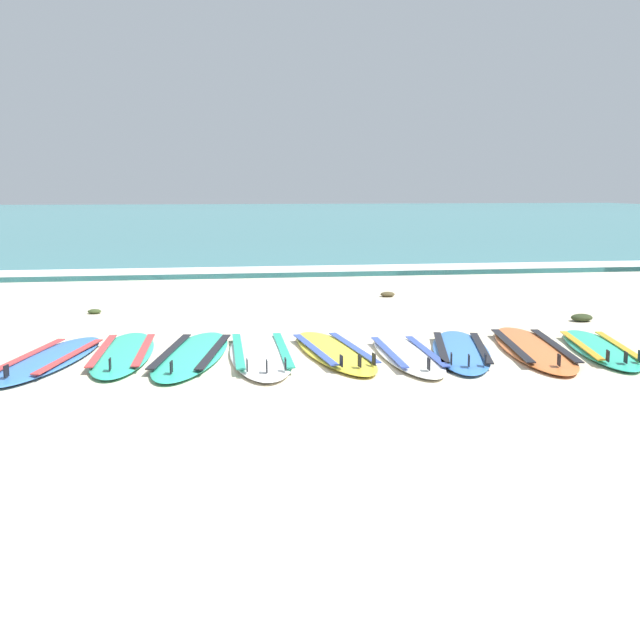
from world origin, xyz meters
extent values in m
plane|color=beige|center=(0.00, 0.00, 0.00)|extent=(80.00, 80.00, 0.00)
cube|color=teal|center=(0.00, 37.76, 0.05)|extent=(80.00, 60.00, 0.10)
cube|color=white|center=(0.00, 8.35, 0.06)|extent=(80.00, 1.18, 0.11)
ellipsoid|color=#3875CC|center=(-2.41, 0.56, 0.04)|extent=(1.15, 2.47, 0.07)
cube|color=#D13838|center=(-2.62, 0.62, 0.08)|extent=(0.48, 1.65, 0.01)
cube|color=#D13838|center=(-2.20, 0.51, 0.08)|extent=(0.48, 1.65, 0.01)
cube|color=black|center=(-2.63, -0.34, 0.12)|extent=(0.03, 0.09, 0.11)
ellipsoid|color=#2DB793|center=(-1.70, 0.74, 0.04)|extent=(0.70, 2.41, 0.07)
cube|color=#D13838|center=(-1.91, 0.75, 0.08)|extent=(0.16, 1.67, 0.01)
cube|color=#D13838|center=(-1.48, 0.73, 0.08)|extent=(0.16, 1.67, 0.01)
cube|color=black|center=(-1.74, -0.19, 0.12)|extent=(0.02, 0.09, 0.11)
ellipsoid|color=#2DB793|center=(-0.98, 0.57, 0.04)|extent=(1.11, 2.61, 0.07)
cube|color=black|center=(-1.21, 0.62, 0.08)|extent=(0.43, 1.76, 0.01)
cube|color=black|center=(-0.76, 0.53, 0.08)|extent=(0.43, 1.76, 0.01)
cube|color=black|center=(-1.17, -0.40, 0.12)|extent=(0.03, 0.09, 0.11)
ellipsoid|color=white|center=(-0.27, 0.51, 0.04)|extent=(0.72, 2.61, 0.07)
cube|color=teal|center=(-0.51, 0.52, 0.08)|extent=(0.14, 1.81, 0.01)
cube|color=teal|center=(-0.04, 0.51, 0.08)|extent=(0.14, 1.81, 0.01)
cube|color=black|center=(-0.30, -0.50, 0.12)|extent=(0.01, 0.09, 0.11)
cube|color=black|center=(-0.48, -0.43, 0.12)|extent=(0.01, 0.09, 0.11)
cube|color=black|center=(-0.12, -0.44, 0.12)|extent=(0.01, 0.09, 0.11)
ellipsoid|color=yellow|center=(0.50, 0.49, 0.04)|extent=(0.82, 2.41, 0.07)
cube|color=#334CB2|center=(0.28, 0.47, 0.08)|extent=(0.24, 1.65, 0.01)
cube|color=#334CB2|center=(0.71, 0.51, 0.08)|extent=(0.24, 1.65, 0.01)
cube|color=black|center=(0.58, -0.43, 0.12)|extent=(0.02, 0.09, 0.11)
cube|color=black|center=(0.42, -0.38, 0.12)|extent=(0.02, 0.09, 0.11)
cube|color=black|center=(0.74, -0.35, 0.12)|extent=(0.02, 0.09, 0.11)
ellipsoid|color=silver|center=(1.22, 0.21, 0.04)|extent=(0.62, 2.22, 0.07)
cube|color=#334CB2|center=(1.02, 0.22, 0.08)|extent=(0.13, 1.55, 0.01)
cube|color=#334CB2|center=(1.42, 0.21, 0.08)|extent=(0.13, 1.55, 0.01)
cube|color=black|center=(1.20, -0.65, 0.12)|extent=(0.01, 0.09, 0.11)
ellipsoid|color=#3875CC|center=(1.84, 0.33, 0.04)|extent=(1.14, 2.41, 0.07)
cube|color=black|center=(1.64, 0.38, 0.08)|extent=(0.48, 1.60, 0.01)
cube|color=black|center=(2.04, 0.28, 0.08)|extent=(0.48, 1.60, 0.01)
cube|color=black|center=(1.62, -0.56, 0.12)|extent=(0.03, 0.09, 0.11)
cube|color=black|center=(1.48, -0.46, 0.12)|extent=(0.03, 0.09, 0.11)
cube|color=black|center=(1.79, -0.54, 0.12)|extent=(0.03, 0.09, 0.11)
ellipsoid|color=orange|center=(2.65, 0.32, 0.04)|extent=(1.08, 2.66, 0.07)
cube|color=black|center=(2.42, 0.36, 0.08)|extent=(0.40, 1.80, 0.01)
cube|color=black|center=(2.87, 0.28, 0.08)|extent=(0.40, 1.80, 0.01)
cube|color=black|center=(2.47, -0.67, 0.12)|extent=(0.03, 0.09, 0.11)
ellipsoid|color=#2DB793|center=(3.35, 0.19, 0.04)|extent=(1.02, 2.30, 0.07)
cube|color=gold|center=(3.15, 0.24, 0.08)|extent=(0.41, 1.54, 0.01)
cube|color=gold|center=(3.55, 0.15, 0.08)|extent=(0.41, 1.54, 0.01)
cube|color=black|center=(3.17, -0.66, 0.12)|extent=(0.03, 0.09, 0.11)
cube|color=black|center=(3.03, -0.57, 0.12)|extent=(0.03, 0.09, 0.11)
cube|color=black|center=(3.33, -0.63, 0.12)|extent=(0.03, 0.09, 0.11)
ellipsoid|color=#384723|center=(-2.33, 3.73, 0.03)|extent=(0.19, 0.15, 0.07)
ellipsoid|color=#4C4228|center=(2.13, 4.79, 0.04)|extent=(0.23, 0.19, 0.08)
ellipsoid|color=#2D381E|center=(4.09, 2.08, 0.05)|extent=(0.29, 0.23, 0.10)
camera|label=1|loc=(-0.95, -7.74, 1.76)|focal=45.36mm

